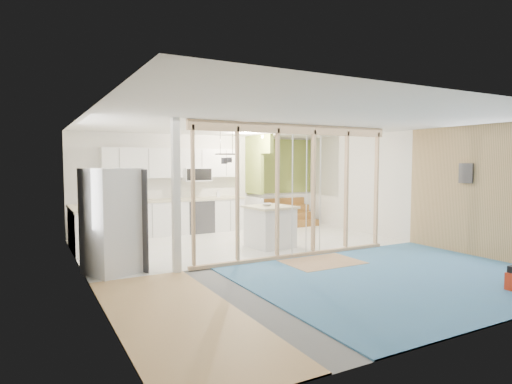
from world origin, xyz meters
TOP-DOWN VIEW (x-y plane):
  - room at (0.00, 0.00)m, footprint 7.01×8.01m
  - floor_overlays at (0.07, 0.06)m, footprint 7.00×8.00m
  - stud_frame at (-0.22, -0.00)m, footprint 4.66×0.14m
  - base_cabinets at (-1.61, 3.36)m, footprint 4.45×2.24m
  - upper_cabinets at (-0.84, 3.82)m, footprint 3.60×0.41m
  - green_partition at (2.04, 3.66)m, footprint 2.25×1.51m
  - pot_rack at (-0.31, 1.89)m, footprint 0.52×0.52m
  - sheathing_panel at (3.48, -2.00)m, footprint 0.02×4.00m
  - electrical_panel at (3.43, -1.40)m, footprint 0.04×0.30m
  - ceiling_light at (1.40, 3.00)m, footprint 0.32×0.32m
  - fridge at (-3.05, 0.45)m, footprint 1.02×0.98m
  - island at (0.37, 1.10)m, footprint 1.02×1.02m
  - bowl at (0.32, 1.15)m, footprint 0.29×0.29m
  - soap_bottle_a at (-2.50, 3.76)m, footprint 0.12×0.12m
  - soap_bottle_b at (0.28, 3.72)m, footprint 0.09×0.10m

SIDE VIEW (x-z plane):
  - floor_overlays at x=0.07m, z-range 0.00..0.02m
  - island at x=0.37m, z-range 0.00..0.92m
  - base_cabinets at x=-1.61m, z-range 0.00..0.93m
  - fridge at x=-3.05m, z-range 0.00..1.77m
  - green_partition at x=2.04m, z-range -0.36..2.24m
  - bowl at x=0.32m, z-range 0.92..0.98m
  - soap_bottle_b at x=0.28m, z-range 0.93..1.13m
  - soap_bottle_a at x=-2.50m, z-range 0.93..1.20m
  - sheathing_panel at x=3.48m, z-range 0.00..2.60m
  - room at x=0.00m, z-range 0.00..2.61m
  - stud_frame at x=-0.22m, z-range 0.28..2.88m
  - electrical_panel at x=3.43m, z-range 1.45..1.85m
  - upper_cabinets at x=-0.84m, z-range 1.39..2.25m
  - pot_rack at x=-0.31m, z-range 1.64..2.36m
  - ceiling_light at x=1.40m, z-range 2.50..2.58m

